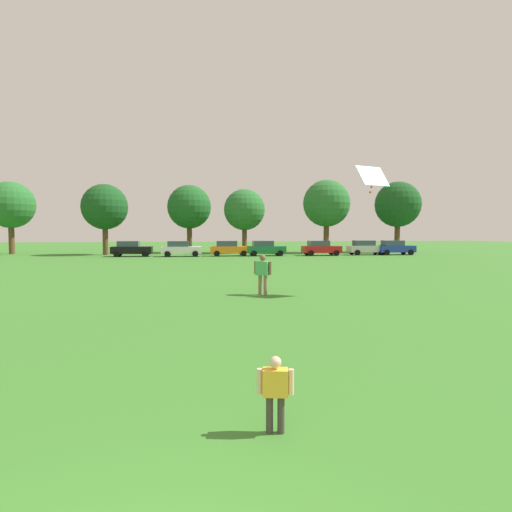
{
  "coord_description": "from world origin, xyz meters",
  "views": [
    {
      "loc": [
        0.51,
        -2.66,
        2.72
      ],
      "look_at": [
        2.4,
        10.99,
        1.92
      ],
      "focal_mm": 29.65,
      "sensor_mm": 36.0,
      "label": 1
    }
  ],
  "objects_px": {
    "kite": "(373,177)",
    "parked_car_blue_6": "(395,247)",
    "adult_bystander": "(263,271)",
    "tree_left": "(105,207)",
    "parked_car_orange_2": "(229,248)",
    "tree_far_right": "(398,205)",
    "parked_car_red_4": "(321,248)",
    "child_kite_flyer": "(275,388)",
    "parked_car_white_1": "(181,249)",
    "tree_right": "(327,204)",
    "tree_center_right": "(244,210)",
    "parked_car_black_0": "(131,249)",
    "parked_car_green_3": "(265,248)",
    "tree_center_left": "(189,207)",
    "tree_far_left": "(10,205)",
    "parked_car_silver_5": "(366,248)"
  },
  "relations": [
    {
      "from": "kite",
      "to": "parked_car_blue_6",
      "type": "relative_size",
      "value": 0.35
    },
    {
      "from": "adult_bystander",
      "to": "tree_left",
      "type": "relative_size",
      "value": 0.21
    },
    {
      "from": "parked_car_orange_2",
      "to": "tree_far_right",
      "type": "bearing_deg",
      "value": 13.9
    },
    {
      "from": "adult_bystander",
      "to": "parked_car_red_4",
      "type": "height_order",
      "value": "adult_bystander"
    },
    {
      "from": "child_kite_flyer",
      "to": "parked_car_white_1",
      "type": "distance_m",
      "value": 41.15
    },
    {
      "from": "kite",
      "to": "tree_right",
      "type": "bearing_deg",
      "value": 75.7
    },
    {
      "from": "parked_car_white_1",
      "to": "tree_center_right",
      "type": "distance_m",
      "value": 10.79
    },
    {
      "from": "parked_car_black_0",
      "to": "tree_right",
      "type": "relative_size",
      "value": 0.47
    },
    {
      "from": "adult_bystander",
      "to": "tree_right",
      "type": "bearing_deg",
      "value": 104.14
    },
    {
      "from": "tree_center_right",
      "to": "tree_right",
      "type": "xyz_separation_m",
      "value": [
        10.37,
        -0.72,
        0.83
      ]
    },
    {
      "from": "parked_car_green_3",
      "to": "tree_left",
      "type": "bearing_deg",
      "value": 166.1
    },
    {
      "from": "tree_center_left",
      "to": "parked_car_orange_2",
      "type": "bearing_deg",
      "value": -59.95
    },
    {
      "from": "tree_far_left",
      "to": "tree_center_left",
      "type": "relative_size",
      "value": 1.01
    },
    {
      "from": "adult_bystander",
      "to": "parked_car_orange_2",
      "type": "bearing_deg",
      "value": 124.31
    },
    {
      "from": "parked_car_orange_2",
      "to": "tree_far_right",
      "type": "height_order",
      "value": "tree_far_right"
    },
    {
      "from": "parked_car_red_4",
      "to": "tree_right",
      "type": "bearing_deg",
      "value": 67.0
    },
    {
      "from": "child_kite_flyer",
      "to": "parked_car_black_0",
      "type": "distance_m",
      "value": 42.58
    },
    {
      "from": "adult_bystander",
      "to": "tree_right",
      "type": "xyz_separation_m",
      "value": [
        13.46,
        34.11,
        5.21
      ]
    },
    {
      "from": "child_kite_flyer",
      "to": "parked_car_silver_5",
      "type": "height_order",
      "value": "parked_car_silver_5"
    },
    {
      "from": "tree_right",
      "to": "parked_car_red_4",
      "type": "bearing_deg",
      "value": -113.0
    },
    {
      "from": "parked_car_blue_6",
      "to": "tree_far_left",
      "type": "distance_m",
      "value": 45.91
    },
    {
      "from": "child_kite_flyer",
      "to": "parked_car_black_0",
      "type": "height_order",
      "value": "parked_car_black_0"
    },
    {
      "from": "parked_car_silver_5",
      "to": "tree_center_left",
      "type": "distance_m",
      "value": 22.32
    },
    {
      "from": "kite",
      "to": "parked_car_orange_2",
      "type": "relative_size",
      "value": 0.35
    },
    {
      "from": "parked_car_green_3",
      "to": "tree_right",
      "type": "height_order",
      "value": "tree_right"
    },
    {
      "from": "kite",
      "to": "parked_car_green_3",
      "type": "bearing_deg",
      "value": 89.75
    },
    {
      "from": "parked_car_green_3",
      "to": "parked_car_red_4",
      "type": "distance_m",
      "value": 6.31
    },
    {
      "from": "adult_bystander",
      "to": "tree_left",
      "type": "xyz_separation_m",
      "value": [
        -13.37,
        33.26,
        4.51
      ]
    },
    {
      "from": "parked_car_silver_5",
      "to": "tree_far_left",
      "type": "xyz_separation_m",
      "value": [
        -41.56,
        7.66,
        5.02
      ]
    },
    {
      "from": "parked_car_white_1",
      "to": "tree_right",
      "type": "xyz_separation_m",
      "value": [
        18.02,
        5.38,
        5.38
      ]
    },
    {
      "from": "parked_car_red_4",
      "to": "tree_right",
      "type": "relative_size",
      "value": 0.47
    },
    {
      "from": "parked_car_silver_5",
      "to": "tree_center_left",
      "type": "height_order",
      "value": "tree_center_left"
    },
    {
      "from": "tree_far_right",
      "to": "parked_car_orange_2",
      "type": "bearing_deg",
      "value": -166.1
    },
    {
      "from": "parked_car_black_0",
      "to": "parked_car_white_1",
      "type": "relative_size",
      "value": 1.0
    },
    {
      "from": "adult_bystander",
      "to": "tree_far_right",
      "type": "height_order",
      "value": "tree_far_right"
    },
    {
      "from": "parked_car_red_4",
      "to": "tree_center_left",
      "type": "distance_m",
      "value": 17.62
    },
    {
      "from": "tree_far_right",
      "to": "tree_left",
      "type": "bearing_deg",
      "value": -178.08
    },
    {
      "from": "child_kite_flyer",
      "to": "parked_car_orange_2",
      "type": "xyz_separation_m",
      "value": [
        2.43,
        41.24,
        0.23
      ]
    },
    {
      "from": "adult_bystander",
      "to": "kite",
      "type": "relative_size",
      "value": 1.14
    },
    {
      "from": "parked_car_black_0",
      "to": "tree_far_right",
      "type": "xyz_separation_m",
      "value": [
        33.1,
        5.03,
        5.36
      ]
    },
    {
      "from": "parked_car_red_4",
      "to": "tree_left",
      "type": "height_order",
      "value": "tree_left"
    },
    {
      "from": "parked_car_orange_2",
      "to": "tree_far_left",
      "type": "height_order",
      "value": "tree_far_left"
    },
    {
      "from": "parked_car_green_3",
      "to": "tree_center_left",
      "type": "distance_m",
      "value": 12.56
    },
    {
      "from": "parked_car_silver_5",
      "to": "tree_center_left",
      "type": "xyz_separation_m",
      "value": [
        -20.38,
        7.64,
        4.94
      ]
    },
    {
      "from": "parked_car_orange_2",
      "to": "parked_car_blue_6",
      "type": "distance_m",
      "value": 19.31
    },
    {
      "from": "parked_car_black_0",
      "to": "parked_car_silver_5",
      "type": "bearing_deg",
      "value": -1.08
    },
    {
      "from": "parked_car_white_1",
      "to": "parked_car_green_3",
      "type": "height_order",
      "value": "same"
    },
    {
      "from": "parked_car_white_1",
      "to": "parked_car_blue_6",
      "type": "relative_size",
      "value": 1.0
    },
    {
      "from": "parked_car_orange_2",
      "to": "tree_center_left",
      "type": "bearing_deg",
      "value": 120.05
    },
    {
      "from": "parked_car_silver_5",
      "to": "tree_center_left",
      "type": "bearing_deg",
      "value": 159.45
    }
  ]
}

